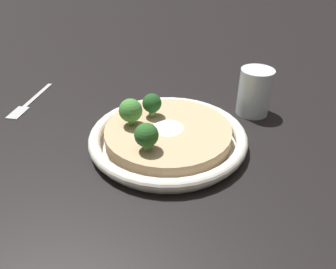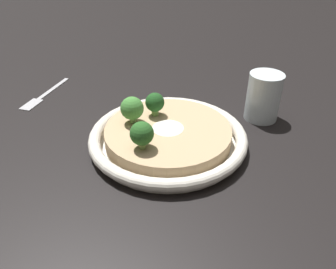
{
  "view_description": "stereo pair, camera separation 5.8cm",
  "coord_description": "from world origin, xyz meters",
  "px_view_note": "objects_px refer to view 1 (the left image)",
  "views": [
    {
      "loc": [
        -0.46,
        0.15,
        0.34
      ],
      "look_at": [
        0.0,
        0.0,
        0.02
      ],
      "focal_mm": 35.0,
      "sensor_mm": 36.0,
      "label": 1
    },
    {
      "loc": [
        -0.48,
        0.09,
        0.34
      ],
      "look_at": [
        0.0,
        0.0,
        0.02
      ],
      "focal_mm": 35.0,
      "sensor_mm": 36.0,
      "label": 2
    }
  ],
  "objects_px": {
    "fork_utensil": "(28,103)",
    "broccoli_back_left": "(146,135)",
    "broccoli_back": "(131,111)",
    "drinking_glass": "(255,92)",
    "broccoli_back_right": "(152,104)",
    "risotto_bowl": "(168,136)"
  },
  "relations": [
    {
      "from": "risotto_bowl",
      "to": "broccoli_back_right",
      "type": "bearing_deg",
      "value": 17.01
    },
    {
      "from": "broccoli_back",
      "to": "fork_utensil",
      "type": "bearing_deg",
      "value": 42.04
    },
    {
      "from": "broccoli_back_right",
      "to": "drinking_glass",
      "type": "distance_m",
      "value": 0.22
    },
    {
      "from": "broccoli_back_right",
      "to": "broccoli_back",
      "type": "distance_m",
      "value": 0.05
    },
    {
      "from": "broccoli_back",
      "to": "drinking_glass",
      "type": "bearing_deg",
      "value": -83.88
    },
    {
      "from": "broccoli_back_left",
      "to": "broccoli_back",
      "type": "height_order",
      "value": "broccoli_back"
    },
    {
      "from": "risotto_bowl",
      "to": "fork_utensil",
      "type": "relative_size",
      "value": 1.74
    },
    {
      "from": "broccoli_back",
      "to": "drinking_glass",
      "type": "distance_m",
      "value": 0.26
    },
    {
      "from": "broccoli_back",
      "to": "drinking_glass",
      "type": "xyz_separation_m",
      "value": [
        0.03,
        -0.26,
        -0.02
      ]
    },
    {
      "from": "risotto_bowl",
      "to": "broccoli_back",
      "type": "distance_m",
      "value": 0.08
    },
    {
      "from": "drinking_glass",
      "to": "fork_utensil",
      "type": "height_order",
      "value": "drinking_glass"
    },
    {
      "from": "broccoli_back",
      "to": "broccoli_back_right",
      "type": "bearing_deg",
      "value": -66.25
    },
    {
      "from": "broccoli_back_right",
      "to": "broccoli_back",
      "type": "relative_size",
      "value": 0.9
    },
    {
      "from": "broccoli_back_right",
      "to": "drinking_glass",
      "type": "xyz_separation_m",
      "value": [
        0.01,
        -0.22,
        -0.01
      ]
    },
    {
      "from": "fork_utensil",
      "to": "broccoli_back_left",
      "type": "bearing_deg",
      "value": 61.42
    },
    {
      "from": "broccoli_back_left",
      "to": "broccoli_back",
      "type": "xyz_separation_m",
      "value": [
        0.08,
        0.01,
        0.0
      ]
    },
    {
      "from": "broccoli_back_right",
      "to": "drinking_glass",
      "type": "bearing_deg",
      "value": -87.65
    },
    {
      "from": "broccoli_back_right",
      "to": "drinking_glass",
      "type": "height_order",
      "value": "drinking_glass"
    },
    {
      "from": "risotto_bowl",
      "to": "broccoli_back_right",
      "type": "distance_m",
      "value": 0.07
    },
    {
      "from": "risotto_bowl",
      "to": "broccoli_back_left",
      "type": "bearing_deg",
      "value": 135.07
    },
    {
      "from": "risotto_bowl",
      "to": "broccoli_back_left",
      "type": "distance_m",
      "value": 0.08
    },
    {
      "from": "fork_utensil",
      "to": "broccoli_back_right",
      "type": "bearing_deg",
      "value": 78.08
    }
  ]
}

